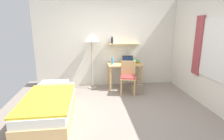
{
  "coord_description": "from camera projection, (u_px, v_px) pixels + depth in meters",
  "views": [
    {
      "loc": [
        -0.63,
        -3.39,
        1.85
      ],
      "look_at": [
        -0.13,
        0.51,
        0.85
      ],
      "focal_mm": 28.87,
      "sensor_mm": 36.0,
      "label": 1
    }
  ],
  "objects": [
    {
      "name": "wall_right",
      "position": [
        218.0,
        51.0,
        3.73
      ],
      "size": [
        0.1,
        4.4,
        2.6
      ],
      "color": "silver",
      "rests_on": "ground_plane"
    },
    {
      "name": "desk",
      "position": [
        125.0,
        68.0,
        5.33
      ],
      "size": [
        1.02,
        0.56,
        0.72
      ],
      "color": "tan",
      "rests_on": "ground_plane"
    },
    {
      "name": "wall_back",
      "position": [
        110.0,
        43.0,
        5.42
      ],
      "size": [
        4.4,
        0.27,
        2.6
      ],
      "color": "silver",
      "rests_on": "ground_plane"
    },
    {
      "name": "handbag",
      "position": [
        137.0,
        89.0,
        4.87
      ],
      "size": [
        0.31,
        0.13,
        0.44
      ],
      "color": "gray",
      "rests_on": "ground_plane"
    },
    {
      "name": "water_bottle",
      "position": [
        113.0,
        61.0,
        5.22
      ],
      "size": [
        0.07,
        0.07,
        0.2
      ],
      "primitive_type": "cylinder",
      "color": "#4C99DB",
      "rests_on": "desk"
    },
    {
      "name": "desk_chair",
      "position": [
        128.0,
        76.0,
        4.87
      ],
      "size": [
        0.49,
        0.48,
        0.89
      ],
      "color": "tan",
      "rests_on": "ground_plane"
    },
    {
      "name": "standing_lamp",
      "position": [
        91.0,
        40.0,
        5.04
      ],
      "size": [
        0.44,
        0.44,
        1.61
      ],
      "color": "#B2A893",
      "rests_on": "ground_plane"
    },
    {
      "name": "book_stack",
      "position": [
        136.0,
        62.0,
        5.36
      ],
      "size": [
        0.18,
        0.25,
        0.09
      ],
      "color": "gold",
      "rests_on": "desk"
    },
    {
      "name": "laptop",
      "position": [
        128.0,
        61.0,
        5.37
      ],
      "size": [
        0.34,
        0.23,
        0.22
      ],
      "color": "black",
      "rests_on": "desk"
    },
    {
      "name": "bed",
      "position": [
        50.0,
        106.0,
        3.65
      ],
      "size": [
        0.92,
        1.86,
        0.54
      ],
      "color": "tan",
      "rests_on": "ground_plane"
    },
    {
      "name": "ground_plane",
      "position": [
        121.0,
        115.0,
        3.79
      ],
      "size": [
        5.28,
        5.28,
        0.0
      ],
      "primitive_type": "plane",
      "color": "gray"
    }
  ]
}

